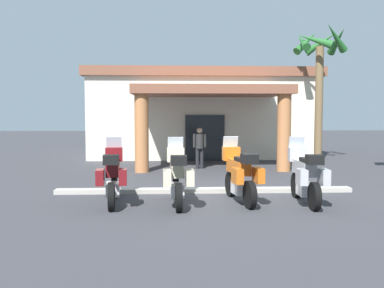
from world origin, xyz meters
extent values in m
plane|color=#38383D|center=(0.00, 0.00, 0.00)|extent=(80.00, 80.00, 0.00)
cube|color=silver|center=(-0.04, 11.23, 1.94)|extent=(10.94, 5.66, 3.88)
cube|color=#1E2328|center=(0.00, 8.41, 1.05)|extent=(1.80, 0.12, 2.10)
cube|color=brown|center=(0.03, 6.37, 3.10)|extent=(6.22, 4.27, 0.35)
cylinder|color=#B27042|center=(-2.63, 4.64, 1.46)|extent=(0.52, 0.52, 2.92)
cylinder|color=#B27042|center=(2.73, 4.71, 1.46)|extent=(0.52, 0.52, 2.92)
cube|color=brown|center=(-0.04, 11.23, 4.10)|extent=(11.34, 6.06, 0.44)
cylinder|color=black|center=(-3.01, -0.25, 0.33)|extent=(0.20, 0.67, 0.66)
cylinder|color=black|center=(-2.88, -1.79, 0.33)|extent=(0.20, 0.67, 0.66)
cube|color=silver|center=(-2.94, -1.05, 0.37)|extent=(0.37, 0.59, 0.32)
cube|color=maroon|center=(-2.96, -0.90, 0.88)|extent=(0.40, 1.17, 0.34)
cube|color=black|center=(-2.93, -1.25, 1.10)|extent=(0.33, 0.62, 0.10)
cube|color=maroon|center=(-3.01, -0.27, 1.15)|extent=(0.46, 0.28, 0.36)
cube|color=#B2BCC6|center=(-3.02, -0.19, 1.43)|extent=(0.41, 0.15, 0.36)
cube|color=maroon|center=(-3.15, -1.67, 0.76)|extent=(0.22, 0.45, 0.36)
cube|color=maroon|center=(-2.63, -1.62, 0.76)|extent=(0.22, 0.45, 0.36)
cube|color=black|center=(-2.88, -1.75, 1.17)|extent=(0.39, 0.35, 0.22)
cylinder|color=black|center=(-1.40, -0.43, 0.33)|extent=(0.17, 0.66, 0.66)
cylinder|color=black|center=(-1.34, -1.98, 0.33)|extent=(0.17, 0.66, 0.66)
cube|color=silver|center=(-1.37, -1.23, 0.37)|extent=(0.34, 0.57, 0.32)
cube|color=beige|center=(-1.38, -1.08, 0.88)|extent=(0.35, 1.16, 0.34)
cube|color=black|center=(-1.37, -1.43, 1.10)|extent=(0.30, 0.61, 0.10)
cube|color=beige|center=(-1.40, -0.45, 1.15)|extent=(0.45, 0.26, 0.36)
cube|color=#B2BCC6|center=(-1.41, -0.37, 1.43)|extent=(0.40, 0.13, 0.36)
cube|color=beige|center=(-1.61, -1.84, 0.76)|extent=(0.20, 0.45, 0.36)
cube|color=beige|center=(-1.09, -1.82, 0.76)|extent=(0.20, 0.45, 0.36)
cube|color=black|center=(-1.35, -1.93, 1.17)|extent=(0.37, 0.33, 0.22)
cylinder|color=black|center=(0.07, -0.18, 0.33)|extent=(0.24, 0.67, 0.66)
cylinder|color=black|center=(0.32, -1.71, 0.33)|extent=(0.24, 0.67, 0.66)
cube|color=silver|center=(0.20, -0.97, 0.37)|extent=(0.40, 0.60, 0.32)
cube|color=orange|center=(0.17, -0.83, 0.88)|extent=(0.48, 1.18, 0.34)
cube|color=black|center=(0.23, -1.17, 1.10)|extent=(0.37, 0.64, 0.10)
cube|color=orange|center=(0.07, -0.20, 1.15)|extent=(0.47, 0.31, 0.36)
cube|color=#B2BCC6|center=(0.06, -0.12, 1.43)|extent=(0.41, 0.18, 0.36)
cube|color=orange|center=(0.03, -1.61, 0.76)|extent=(0.25, 0.46, 0.36)
cube|color=orange|center=(0.55, -1.53, 0.76)|extent=(0.25, 0.46, 0.36)
cube|color=black|center=(0.31, -1.67, 1.17)|extent=(0.41, 0.37, 0.22)
cylinder|color=black|center=(1.77, -0.43, 0.33)|extent=(0.15, 0.66, 0.66)
cylinder|color=black|center=(1.76, -1.98, 0.33)|extent=(0.15, 0.66, 0.66)
cube|color=silver|center=(1.77, -1.23, 0.37)|extent=(0.33, 0.56, 0.32)
cube|color=#B2B2B7|center=(1.77, -1.08, 0.88)|extent=(0.31, 1.15, 0.34)
cube|color=black|center=(1.76, -1.43, 1.10)|extent=(0.29, 0.60, 0.10)
cube|color=#B2B2B7|center=(1.77, -0.45, 1.15)|extent=(0.44, 0.24, 0.36)
cube|color=#B2BCC6|center=(1.78, -0.37, 1.43)|extent=(0.40, 0.12, 0.36)
cube|color=#B2B2B7|center=(1.50, -1.83, 0.76)|extent=(0.18, 0.44, 0.36)
cube|color=#B2B2B7|center=(2.02, -1.83, 0.76)|extent=(0.18, 0.44, 0.36)
cube|color=black|center=(1.76, -1.93, 1.17)|extent=(0.36, 0.32, 0.22)
cylinder|color=black|center=(-0.33, 5.62, 0.40)|extent=(0.14, 0.14, 0.80)
cylinder|color=black|center=(-0.50, 5.59, 0.40)|extent=(0.14, 0.14, 0.80)
cylinder|color=#262626|center=(-0.41, 5.61, 1.09)|extent=(0.32, 0.32, 0.57)
cylinder|color=#262626|center=(-0.20, 5.64, 1.12)|extent=(0.09, 0.09, 0.54)
cylinder|color=#262626|center=(-0.63, 5.57, 1.12)|extent=(0.09, 0.09, 0.54)
sphere|color=tan|center=(-0.41, 5.61, 1.51)|extent=(0.22, 0.22, 0.22)
cylinder|color=brown|center=(4.95, 7.42, 2.55)|extent=(0.34, 0.34, 5.10)
cone|color=#236028|center=(5.73, 7.47, 5.34)|extent=(0.45, 1.53, 1.13)
cone|color=#236028|center=(5.23, 8.15, 5.35)|extent=(1.53, 0.87, 1.15)
cone|color=#236028|center=(4.54, 8.08, 5.38)|extent=(1.42, 1.08, 1.23)
cone|color=#236028|center=(4.18, 7.44, 5.31)|extent=(0.40, 1.55, 1.03)
cone|color=#236028|center=(4.53, 6.77, 5.26)|extent=(1.52, 1.17, 0.87)
cone|color=#236028|center=(5.42, 6.80, 5.38)|extent=(1.37, 1.16, 1.24)
cube|color=#ADA89E|center=(-0.59, 0.41, 0.06)|extent=(8.28, 0.36, 0.12)
camera|label=1|loc=(-1.48, -11.83, 2.27)|focal=41.42mm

